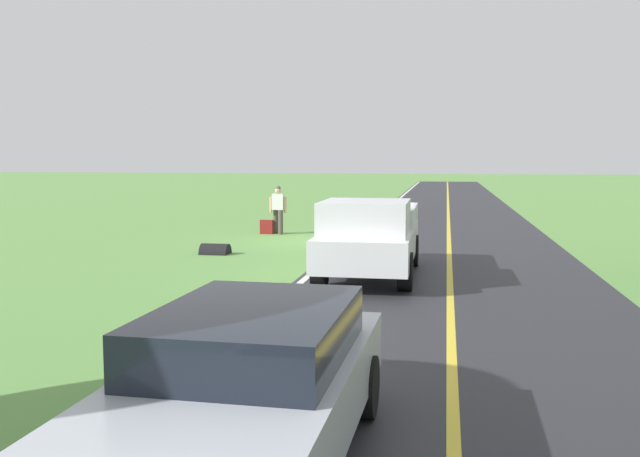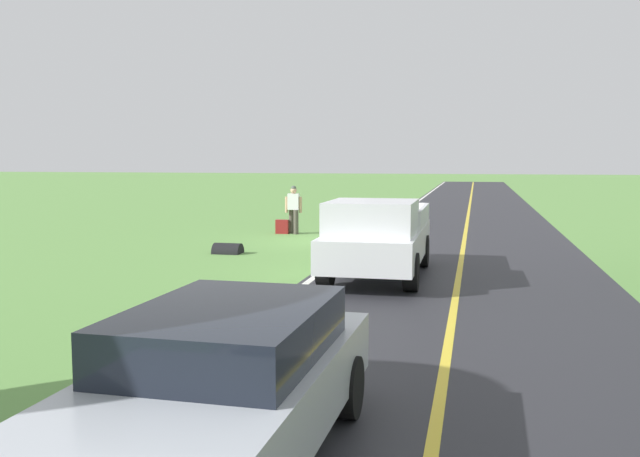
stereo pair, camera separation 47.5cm
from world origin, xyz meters
The scene contains 9 objects.
ground_plane centered at (0.00, 0.00, 0.00)m, with size 200.00×200.00×0.00m, color #609347.
road_surface centered at (-4.38, 0.00, 0.00)m, with size 6.83×120.00×0.00m, color #28282D.
lane_edge_line centered at (-1.14, 0.00, 0.01)m, with size 0.16×117.60×0.00m, color silver.
lane_centre_line centered at (-4.38, 0.00, 0.01)m, with size 0.14×117.60×0.00m, color gold.
hitchhiker_walking centered at (1.71, -1.95, 0.98)m, with size 0.62×0.51×1.75m.
suitcase_carried centered at (2.12, -1.84, 0.26)m, with size 0.20×0.46×0.51m, color maroon.
pickup_truck_passing centered at (-2.55, 6.57, 0.97)m, with size 2.13×5.41×1.82m.
sedan_ahead_same_lane centered at (-2.58, 16.43, 0.75)m, with size 2.00×4.43×1.41m.
drainage_culvert centered at (2.22, 3.50, 0.00)m, with size 0.60×0.60×0.80m, color black.
Camera 2 is at (-4.73, 21.99, 2.73)m, focal length 38.49 mm.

